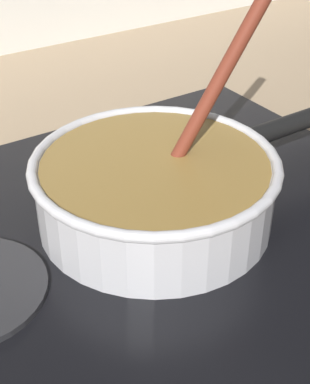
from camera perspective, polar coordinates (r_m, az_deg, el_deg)
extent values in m
cube|color=black|center=(0.59, 0.00, -3.21)|extent=(0.56, 0.48, 0.01)
torus|color=#592D0C|center=(0.59, 0.00, -2.43)|extent=(0.19, 0.19, 0.01)
cylinder|color=silver|center=(0.57, 0.00, 0.00)|extent=(0.24, 0.24, 0.07)
cylinder|color=olive|center=(0.57, 0.00, 0.34)|extent=(0.22, 0.22, 0.06)
torus|color=silver|center=(0.55, 0.00, 2.93)|extent=(0.25, 0.25, 0.01)
cylinder|color=black|center=(0.67, 14.05, 6.81)|extent=(0.15, 0.02, 0.02)
cylinder|color=beige|center=(0.54, 2.82, 0.61)|extent=(0.03, 0.03, 0.01)
cylinder|color=beige|center=(0.59, 4.41, 3.60)|extent=(0.03, 0.03, 0.01)
cylinder|color=beige|center=(0.56, 0.88, 2.50)|extent=(0.04, 0.04, 0.01)
cylinder|color=#E5CC7A|center=(0.52, 5.87, -0.60)|extent=(0.03, 0.03, 0.01)
cylinder|color=maroon|center=(0.55, 7.01, 12.06)|extent=(0.12, 0.04, 0.20)
cube|color=brown|center=(0.57, 1.53, 2.28)|extent=(0.05, 0.04, 0.01)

